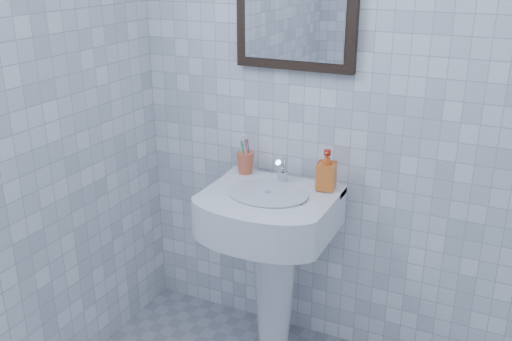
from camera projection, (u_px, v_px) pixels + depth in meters
The scene contains 5 objects.
wall_back at pixel (390, 74), 2.16m from camera, with size 2.20×0.02×2.50m, color white.
washbasin at pixel (273, 245), 2.38m from camera, with size 0.52×0.38×0.80m.
faucet at pixel (283, 172), 2.36m from camera, with size 0.04×0.10×0.11m.
toothbrush_cup at pixel (245, 163), 2.45m from camera, with size 0.08×0.08×0.09m, color #DA5F3B, non-canonical shape.
soap_dispenser at pixel (327, 170), 2.27m from camera, with size 0.07×0.08×0.16m, color #E95316.
Camera 1 is at (0.46, -0.96, 1.68)m, focal length 40.00 mm.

